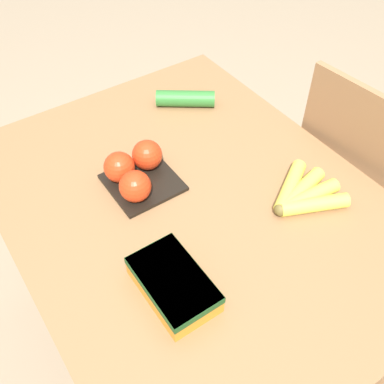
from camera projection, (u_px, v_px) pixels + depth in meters
The scene contains 7 objects.
ground_plane at pixel (192, 337), 1.69m from camera, with size 12.00×12.00×0.00m, color gray.
dining_table at pixel (192, 229), 1.22m from camera, with size 1.13×0.87×0.77m.
chair at pixel (357, 201), 1.50m from camera, with size 0.45×0.43×0.97m.
banana_bunch at pixel (302, 195), 1.12m from camera, with size 0.19×0.19×0.04m.
tomato_pack at pixel (135, 171), 1.14m from camera, with size 0.17×0.17×0.09m.
carrot_bag at pixel (173, 283), 0.93m from camera, with size 0.20×0.12×0.05m.
cucumber_near at pixel (185, 99), 1.39m from camera, with size 0.15×0.18×0.05m.
Camera 1 is at (0.63, -0.43, 1.61)m, focal length 42.00 mm.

